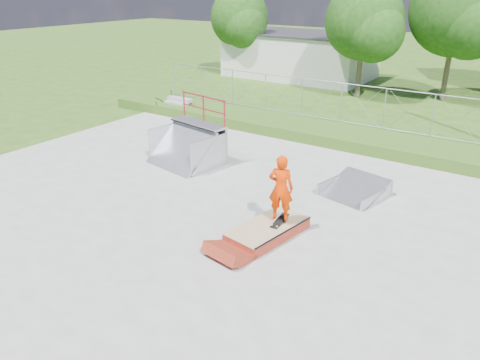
{
  "coord_description": "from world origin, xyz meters",
  "views": [
    {
      "loc": [
        7.89,
        -9.36,
        6.45
      ],
      "look_at": [
        0.84,
        1.07,
        1.1
      ],
      "focal_mm": 35.0,
      "sensor_mm": 36.0,
      "label": 1
    }
  ],
  "objects_px": {
    "quarter_pipe": "(184,133)",
    "grind_box": "(268,231)",
    "flat_bank_ramp": "(354,189)",
    "skater": "(281,190)"
  },
  "relations": [
    {
      "from": "grind_box",
      "to": "flat_bank_ramp",
      "type": "xyz_separation_m",
      "value": [
        0.98,
        3.83,
        0.09
      ]
    },
    {
      "from": "quarter_pipe",
      "to": "flat_bank_ramp",
      "type": "xyz_separation_m",
      "value": [
        6.44,
        0.83,
        -0.98
      ]
    },
    {
      "from": "quarter_pipe",
      "to": "flat_bank_ramp",
      "type": "distance_m",
      "value": 6.56
    },
    {
      "from": "quarter_pipe",
      "to": "grind_box",
      "type": "bearing_deg",
      "value": -19.12
    },
    {
      "from": "grind_box",
      "to": "flat_bank_ramp",
      "type": "distance_m",
      "value": 3.96
    },
    {
      "from": "grind_box",
      "to": "flat_bank_ramp",
      "type": "relative_size",
      "value": 1.38
    },
    {
      "from": "grind_box",
      "to": "skater",
      "type": "bearing_deg",
      "value": 68.41
    },
    {
      "from": "flat_bank_ramp",
      "to": "grind_box",
      "type": "bearing_deg",
      "value": -91.9
    },
    {
      "from": "quarter_pipe",
      "to": "skater",
      "type": "height_order",
      "value": "quarter_pipe"
    },
    {
      "from": "grind_box",
      "to": "quarter_pipe",
      "type": "height_order",
      "value": "quarter_pipe"
    }
  ]
}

